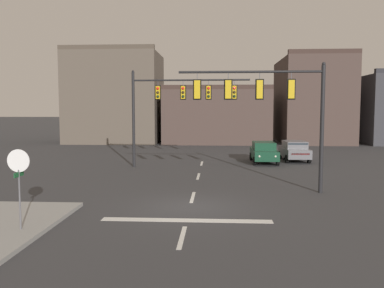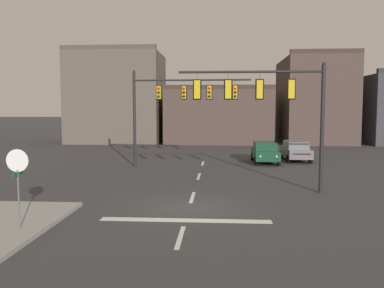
{
  "view_description": "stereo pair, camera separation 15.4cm",
  "coord_description": "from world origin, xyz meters",
  "px_view_note": "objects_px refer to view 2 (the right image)",
  "views": [
    {
      "loc": [
        1.09,
        -16.8,
        4.14
      ],
      "look_at": [
        -0.13,
        3.57,
        2.39
      ],
      "focal_mm": 37.93,
      "sensor_mm": 36.0,
      "label": 1
    },
    {
      "loc": [
        1.24,
        -16.79,
        4.14
      ],
      "look_at": [
        -0.13,
        3.57,
        2.39
      ],
      "focal_mm": 37.93,
      "sensor_mm": 36.0,
      "label": 2
    }
  ],
  "objects_px": {
    "signal_mast_near_side": "(271,100)",
    "signal_mast_far_side": "(174,100)",
    "stop_sign": "(18,170)",
    "car_lot_nearside": "(265,152)",
    "car_lot_middle": "(295,150)"
  },
  "relations": [
    {
      "from": "signal_mast_near_side",
      "to": "car_lot_nearside",
      "type": "distance_m",
      "value": 11.9
    },
    {
      "from": "signal_mast_near_side",
      "to": "car_lot_middle",
      "type": "xyz_separation_m",
      "value": [
        3.6,
        12.57,
        -3.74
      ]
    },
    {
      "from": "signal_mast_near_side",
      "to": "car_lot_nearside",
      "type": "relative_size",
      "value": 1.61
    },
    {
      "from": "stop_sign",
      "to": "signal_mast_far_side",
      "type": "bearing_deg",
      "value": 77.57
    },
    {
      "from": "signal_mast_near_side",
      "to": "signal_mast_far_side",
      "type": "bearing_deg",
      "value": 124.34
    },
    {
      "from": "stop_sign",
      "to": "car_lot_nearside",
      "type": "bearing_deg",
      "value": 61.29
    },
    {
      "from": "stop_sign",
      "to": "car_lot_middle",
      "type": "distance_m",
      "value": 23.74
    },
    {
      "from": "car_lot_nearside",
      "to": "car_lot_middle",
      "type": "xyz_separation_m",
      "value": [
        2.57,
        1.32,
        0.0
      ]
    },
    {
      "from": "car_lot_nearside",
      "to": "car_lot_middle",
      "type": "distance_m",
      "value": 2.89
    },
    {
      "from": "signal_mast_far_side",
      "to": "stop_sign",
      "type": "relative_size",
      "value": 2.95
    },
    {
      "from": "stop_sign",
      "to": "car_lot_nearside",
      "type": "height_order",
      "value": "stop_sign"
    },
    {
      "from": "signal_mast_far_side",
      "to": "car_lot_middle",
      "type": "relative_size",
      "value": 1.85
    },
    {
      "from": "car_lot_middle",
      "to": "stop_sign",
      "type": "bearing_deg",
      "value": -122.63
    },
    {
      "from": "signal_mast_near_side",
      "to": "signal_mast_far_side",
      "type": "xyz_separation_m",
      "value": [
        -5.71,
        8.36,
        0.21
      ]
    },
    {
      "from": "signal_mast_near_side",
      "to": "signal_mast_far_side",
      "type": "relative_size",
      "value": 0.86
    }
  ]
}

